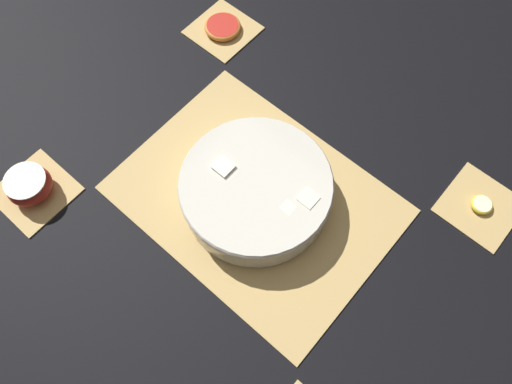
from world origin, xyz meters
The scene contains 9 objects.
ground_plane centered at (0.00, 0.00, 0.00)m, with size 6.00×6.00×0.00m, color black.
bamboo_mat_center centered at (0.00, 0.00, 0.00)m, with size 0.47×0.35×0.01m.
coaster_mat_near_left centered at (-0.31, -0.25, 0.00)m, with size 0.13×0.13×0.01m.
coaster_mat_far_left centered at (-0.31, 0.25, 0.00)m, with size 0.13×0.13×0.01m.
coaster_mat_far_right centered at (0.31, 0.25, 0.00)m, with size 0.13×0.13×0.01m.
fruit_salad_bowl centered at (0.00, 0.00, 0.04)m, with size 0.26×0.26×0.07m.
apple_half centered at (-0.31, -0.25, 0.03)m, with size 0.08×0.08×0.04m.
banana_coin_single centered at (0.31, 0.25, 0.01)m, with size 0.04×0.04×0.01m.
grapefruit_slice centered at (-0.31, 0.25, 0.01)m, with size 0.08×0.08×0.01m.
Camera 1 is at (0.24, -0.27, 0.82)m, focal length 35.00 mm.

